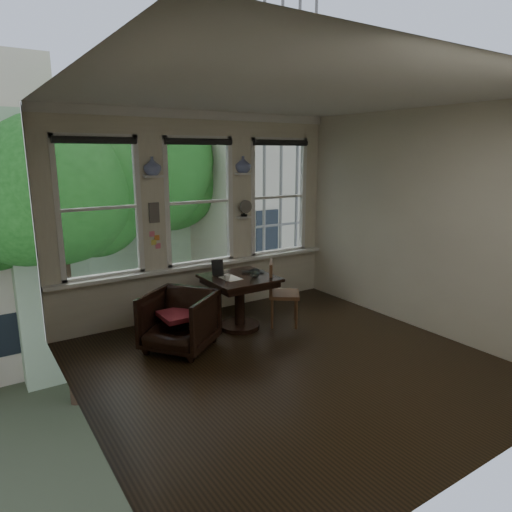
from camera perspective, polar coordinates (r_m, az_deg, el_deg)
ground at (r=5.48m, az=4.04°, el=-13.39°), size 4.50×4.50×0.00m
ceiling at (r=4.95m, az=4.62°, el=19.53°), size 4.50×4.50×0.00m
wall_back at (r=6.90m, az=-7.18°, el=5.07°), size 4.50×0.00×4.50m
wall_front at (r=3.55m, az=27.07°, el=-3.60°), size 4.50×0.00×4.50m
wall_left at (r=4.07m, az=-21.70°, el=-1.13°), size 0.00×4.50×4.50m
wall_right at (r=6.61m, az=20.03°, el=4.05°), size 0.00×4.50×4.50m
window_left at (r=6.38m, az=-19.04°, el=5.65°), size 1.10×0.12×1.90m
window_center at (r=6.88m, az=-7.22°, el=6.72°), size 1.10×0.12×1.90m
window_right at (r=7.62m, az=2.68°, el=7.39°), size 1.10×0.12×1.90m
shelf_left at (r=6.47m, az=-12.78°, el=9.69°), size 0.26×0.16×0.03m
shelf_right at (r=7.11m, az=-1.62°, el=10.24°), size 0.26×0.16×0.03m
intercom at (r=6.54m, az=-12.65°, el=5.32°), size 0.14×0.06×0.28m
sticky_notes at (r=6.60m, az=-12.52°, el=2.31°), size 0.16×0.01×0.24m
desk_fan at (r=7.14m, az=-1.51°, el=5.66°), size 0.20×0.20×0.24m
vase_left at (r=6.46m, az=-12.84°, el=10.92°), size 0.24×0.24×0.25m
vase_right at (r=7.11m, az=-1.63°, el=11.36°), size 0.24×0.24×0.25m
table at (r=6.40m, az=-2.06°, el=-5.82°), size 0.90×0.90×0.75m
armchair_left at (r=5.81m, az=-9.54°, el=-8.00°), size 1.13×1.12×0.74m
cushion_red at (r=5.78m, az=-9.57°, el=-7.27°), size 0.45×0.45×0.06m
side_chair_right at (r=6.51m, az=3.55°, el=-4.71°), size 0.59×0.59×0.92m
laptop at (r=6.44m, az=-0.34°, el=-2.09°), size 0.37×0.32×0.02m
mug at (r=6.08m, az=-3.64°, el=-2.71°), size 0.11×0.11×0.08m
drinking_glass at (r=6.24m, az=-0.16°, el=-2.19°), size 0.16×0.16×0.11m
tablet at (r=6.34m, az=-4.83°, el=-1.46°), size 0.17×0.12×0.22m
papers at (r=6.20m, az=-3.16°, el=-2.78°), size 0.24×0.31×0.00m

